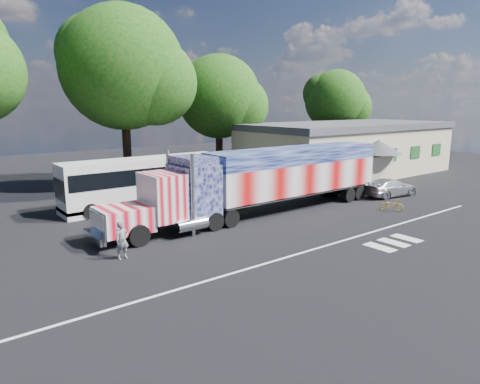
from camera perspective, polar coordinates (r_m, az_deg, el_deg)
ground at (r=23.54m, az=4.49°, el=-5.70°), size 100.00×100.00×0.00m
lane_markings at (r=22.31m, az=14.35°, el=-7.01°), size 30.00×2.67×0.01m
semi_truck at (r=27.60m, az=3.64°, el=1.78°), size 20.86×3.30×4.45m
coach_bus at (r=30.55m, az=-12.49°, el=1.43°), size 11.52×2.68×3.35m
hall_building at (r=44.76m, az=14.27°, el=5.64°), size 22.40×12.80×5.20m
parked_car at (r=35.07m, az=19.40°, el=0.58°), size 4.94×2.55×1.37m
woman at (r=20.42m, az=-15.45°, el=-6.23°), size 0.67×0.47×1.76m
bicycle at (r=30.18m, az=19.50°, el=-1.65°), size 1.45×1.58×0.84m
tree_far_ne at (r=56.08m, az=12.73°, el=11.78°), size 7.98×7.60×11.28m
tree_ne_a at (r=42.75m, az=-2.65°, el=12.51°), size 8.52×8.11×11.79m
tree_n_mid at (r=36.82m, az=-15.06°, el=15.58°), size 10.36×9.86×14.78m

